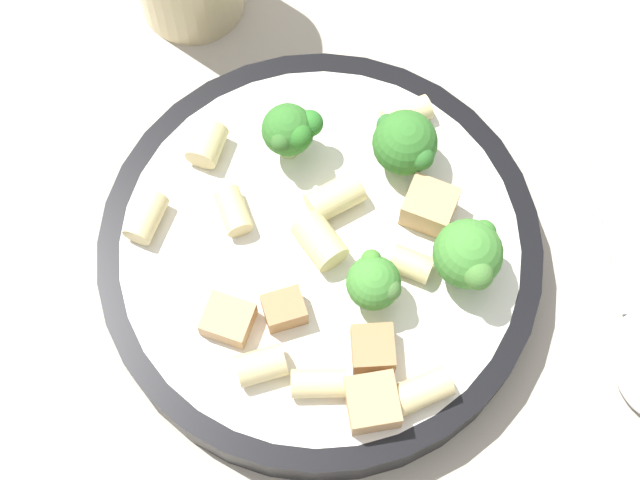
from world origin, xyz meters
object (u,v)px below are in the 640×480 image
at_px(rigatoni_7, 429,387).
at_px(broccoli_floret_1, 291,131).
at_px(rigatoni_8, 146,217).
at_px(rigatoni_2, 335,197).
at_px(pasta_bowl, 320,255).
at_px(rigatoni_6, 321,249).
at_px(rigatoni_1, 233,211).
at_px(chicken_chunk_2, 228,320).
at_px(chicken_chunk_3, 430,207).
at_px(chicken_chunk_0, 373,349).
at_px(spoon, 638,322).
at_px(chicken_chunk_4, 372,403).
at_px(rigatoni_9, 319,383).
at_px(broccoli_floret_0, 406,143).
at_px(rigatoni_3, 261,366).
at_px(broccoli_floret_3, 374,282).
at_px(rigatoni_0, 411,264).
at_px(chicken_chunk_1, 284,309).
at_px(rigatoni_5, 207,144).
at_px(broccoli_floret_2, 469,255).

bearing_deg(rigatoni_7, broccoli_floret_1, 175.04).
bearing_deg(rigatoni_8, rigatoni_2, 63.72).
height_order(pasta_bowl, rigatoni_7, rigatoni_7).
height_order(pasta_bowl, rigatoni_6, rigatoni_6).
height_order(rigatoni_1, rigatoni_2, rigatoni_2).
xyz_separation_m(chicken_chunk_2, chicken_chunk_3, (0.00, 0.11, 0.00)).
height_order(rigatoni_1, rigatoni_8, rigatoni_8).
relative_size(rigatoni_8, chicken_chunk_3, 1.02).
xyz_separation_m(chicken_chunk_0, chicken_chunk_3, (-0.04, 0.06, 0.00)).
relative_size(pasta_bowl, chicken_chunk_2, 9.83).
xyz_separation_m(broccoli_floret_1, spoon, (0.17, 0.10, -0.05)).
relative_size(chicken_chunk_2, chicken_chunk_4, 0.92).
xyz_separation_m(pasta_bowl, chicken_chunk_2, (0.01, -0.06, 0.02)).
bearing_deg(chicken_chunk_0, rigatoni_1, -168.53).
bearing_deg(rigatoni_9, broccoli_floret_0, 127.49).
distance_m(rigatoni_3, chicken_chunk_0, 0.05).
bearing_deg(broccoli_floret_3, broccoli_floret_1, 174.69).
bearing_deg(rigatoni_0, rigatoni_8, -133.18).
relative_size(broccoli_floret_1, broccoli_floret_3, 1.10).
height_order(broccoli_floret_1, chicken_chunk_1, broccoli_floret_1).
bearing_deg(rigatoni_8, chicken_chunk_1, 22.79).
bearing_deg(pasta_bowl, chicken_chunk_3, 75.66).
bearing_deg(rigatoni_5, broccoli_floret_3, 14.25).
distance_m(broccoli_floret_2, rigatoni_9, 0.09).
height_order(rigatoni_0, rigatoni_7, rigatoni_7).
bearing_deg(rigatoni_2, chicken_chunk_2, -71.70).
bearing_deg(rigatoni_2, broccoli_floret_0, 91.65).
bearing_deg(rigatoni_2, rigatoni_9, -37.31).
xyz_separation_m(rigatoni_5, chicken_chunk_0, (0.13, 0.01, -0.00)).
bearing_deg(rigatoni_2, rigatoni_6, -46.73).
bearing_deg(rigatoni_8, rigatoni_3, 5.21).
relative_size(rigatoni_1, chicken_chunk_4, 0.93).
distance_m(broccoli_floret_1, spoon, 0.20).
bearing_deg(rigatoni_9, rigatoni_5, 172.26).
bearing_deg(rigatoni_6, rigatoni_3, -58.29).
distance_m(broccoli_floret_1, rigatoni_8, 0.08).
xyz_separation_m(broccoli_floret_0, rigatoni_7, (0.11, -0.06, -0.01)).
xyz_separation_m(rigatoni_9, spoon, (0.05, 0.16, -0.03)).
xyz_separation_m(rigatoni_5, rigatoni_8, (0.02, -0.05, -0.00)).
xyz_separation_m(rigatoni_3, chicken_chunk_3, (-0.02, 0.11, 0.00)).
bearing_deg(rigatoni_3, chicken_chunk_4, 38.64).
bearing_deg(chicken_chunk_2, chicken_chunk_0, 45.71).
distance_m(chicken_chunk_2, chicken_chunk_4, 0.08).
bearing_deg(chicken_chunk_3, rigatoni_3, -78.14).
bearing_deg(rigatoni_1, broccoli_floret_2, 42.99).
relative_size(broccoli_floret_2, rigatoni_7, 1.46).
relative_size(rigatoni_7, chicken_chunk_1, 1.42).
distance_m(rigatoni_3, rigatoni_7, 0.08).
bearing_deg(rigatoni_0, rigatoni_2, -165.69).
bearing_deg(chicken_chunk_0, chicken_chunk_1, -147.17).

